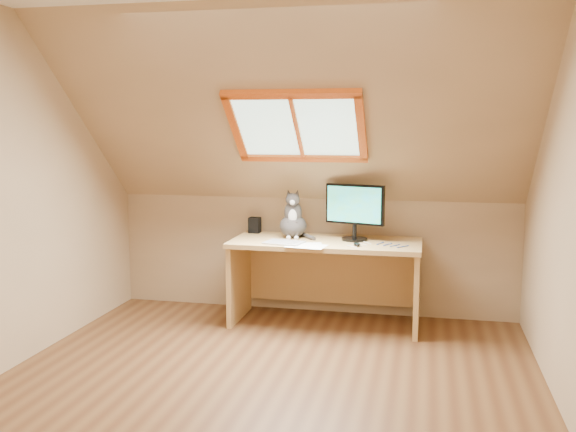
# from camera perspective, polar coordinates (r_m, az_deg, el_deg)

# --- Properties ---
(ground) EXTENTS (3.50, 3.50, 0.00)m
(ground) POSITION_cam_1_polar(r_m,az_deg,el_deg) (4.16, -2.20, -15.02)
(ground) COLOR brown
(ground) RESTS_ON ground
(room_shell) EXTENTS (3.52, 3.52, 2.41)m
(room_shell) POSITION_cam_1_polar(r_m,az_deg,el_deg) (3.74, -2.68, 4.98)
(room_shell) COLOR tan
(room_shell) RESTS_ON ground
(desk) EXTENTS (1.54, 0.67, 0.70)m
(desk) POSITION_cam_1_polar(r_m,az_deg,el_deg) (5.34, 3.47, -4.38)
(desk) COLOR tan
(desk) RESTS_ON ground
(monitor) EXTENTS (0.49, 0.21, 0.46)m
(monitor) POSITION_cam_1_polar(r_m,az_deg,el_deg) (5.22, 5.95, 0.69)
(monitor) COLOR black
(monitor) RESTS_ON desk
(cat) EXTENTS (0.26, 0.30, 0.41)m
(cat) POSITION_cam_1_polar(r_m,az_deg,el_deg) (5.34, 0.45, -0.37)
(cat) COLOR #3B3634
(cat) RESTS_ON desk
(desk_speaker) EXTENTS (0.10, 0.10, 0.13)m
(desk_speaker) POSITION_cam_1_polar(r_m,az_deg,el_deg) (5.60, -2.98, -0.81)
(desk_speaker) COLOR black
(desk_speaker) RESTS_ON desk
(graphics_tablet) EXTENTS (0.33, 0.27, 0.01)m
(graphics_tablet) POSITION_cam_1_polar(r_m,az_deg,el_deg) (5.10, -0.36, -2.38)
(graphics_tablet) COLOR #B2B2B7
(graphics_tablet) RESTS_ON desk
(mouse) EXTENTS (0.08, 0.10, 0.03)m
(mouse) POSITION_cam_1_polar(r_m,az_deg,el_deg) (5.01, 6.14, -2.51)
(mouse) COLOR black
(mouse) RESTS_ON desk
(papers) EXTENTS (0.33, 0.27, 0.00)m
(papers) POSITION_cam_1_polar(r_m,az_deg,el_deg) (4.99, 1.86, -2.66)
(papers) COLOR white
(papers) RESTS_ON desk
(cables) EXTENTS (0.51, 0.26, 0.01)m
(cables) POSITION_cam_1_polar(r_m,az_deg,el_deg) (5.06, 8.09, -2.56)
(cables) COLOR silver
(cables) RESTS_ON desk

